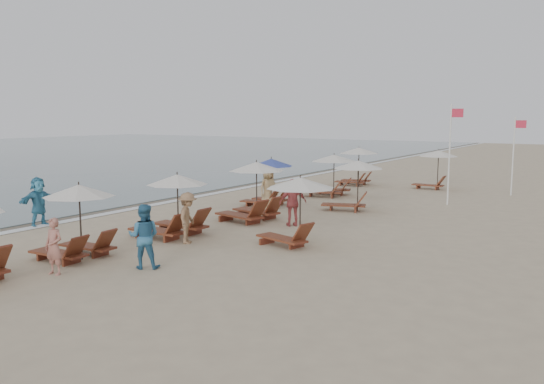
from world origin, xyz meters
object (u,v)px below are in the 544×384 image
Objects in this scene: lounger_station_3 at (251,194)px; beachgoer_mid_a at (144,236)px; flag_pole_near at (450,150)px; lounger_station_2 at (172,209)px; lounger_station_4 at (268,182)px; lounger_station_1 at (75,223)px; lounger_station_5 at (330,175)px; beachgoer_far_a at (293,203)px; inland_station_2 at (435,163)px; beachgoer_near at (54,246)px; beachgoer_mid_b at (188,218)px; beachgoer_far_b at (268,188)px; lounger_station_6 at (356,164)px; inland_station_1 at (352,180)px; inland_station_0 at (293,202)px; waterline_walker at (39,201)px.

beachgoer_mid_a is (1.53, -7.44, -0.17)m from lounger_station_3.
flag_pole_near is (4.11, 15.76, 1.71)m from beachgoer_mid_a.
lounger_station_2 is 1.12× the size of lounger_station_4.
lounger_station_5 is at bearing 88.24° from lounger_station_1.
inland_station_2 is at bearing -141.32° from beachgoer_far_a.
lounger_station_2 is 1.72× the size of beachgoer_near.
beachgoer_near is at bearing -90.23° from lounger_station_3.
lounger_station_4 is at bearing -12.58° from beachgoer_mid_b.
flag_pole_near is (5.67, 17.49, 1.84)m from beachgoer_near.
inland_station_2 is 1.40× the size of beachgoer_mid_a.
inland_station_2 reaches higher than beachgoer_mid_a.
beachgoer_far_b is at bearing 92.86° from lounger_station_2.
lounger_station_3 is 1.07× the size of lounger_station_6.
lounger_station_3 is (0.94, 7.75, -0.01)m from lounger_station_1.
lounger_station_4 reaches higher than beachgoer_far_b.
beachgoer_far_a is 9.31m from flag_pole_near.
beachgoer_far_a is at bearing 71.09° from beachgoer_near.
lounger_station_5 is at bearing -22.07° from beachgoer_mid_b.
beachgoer_far_a is (3.17, -13.11, -0.39)m from lounger_station_6.
lounger_station_3 reaches higher than inland_station_2.
beachgoer_near is at bearing -87.07° from lounger_station_6.
beachgoer_near is (-3.43, -22.88, -0.72)m from inland_station_2.
lounger_station_2 is 0.96× the size of lounger_station_3.
lounger_station_6 is 0.54× the size of flag_pole_near.
beachgoer_mid_a is at bearing 40.71° from beachgoer_far_a.
beachgoer_far_b is (-0.08, 10.64, -0.14)m from lounger_station_1.
inland_station_1 is at bearing -45.07° from beachgoer_far_b.
lounger_station_3 is 4.50m from beachgoer_mid_b.
inland_station_0 is at bearing 46.54° from lounger_station_1.
lounger_station_2 is 1.46× the size of beachgoer_mid_a.
lounger_station_6 reaches higher than beachgoer_mid_b.
waterline_walker reaches higher than beachgoer_mid_b.
lounger_station_5 is at bearing -113.44° from beachgoer_mid_a.
beachgoer_far_b is at bearing -106.93° from beachgoer_mid_a.
flag_pole_near is (7.10, 4.77, 1.48)m from lounger_station_4.
beachgoer_far_b is at bearing -112.17° from inland_station_2.
beachgoer_mid_b is at bearing 76.80° from beachgoer_near.
lounger_station_4 is 11.39m from beachgoer_mid_a.
lounger_station_3 is (0.68, 3.90, 0.09)m from lounger_station_2.
beachgoer_mid_a is (2.46, 0.30, -0.18)m from lounger_station_1.
beachgoer_near is 9.32m from beachgoer_far_a.
inland_station_0 is at bearing 74.58° from beachgoer_far_a.
beachgoer_far_a is (-1.39, -13.79, -0.58)m from inland_station_2.
inland_station_1 reaches higher than beachgoer_far_a.
inland_station_0 reaches higher than waterline_walker.
lounger_station_5 is (1.01, 4.45, -0.02)m from lounger_station_4.
lounger_station_3 reaches higher than beachgoer_mid_a.
waterline_walker is (-5.59, -1.28, -0.04)m from lounger_station_2.
lounger_station_3 is at bearing -47.97° from beachgoer_far_a.
beachgoer_mid_a is (2.99, -10.99, -0.23)m from lounger_station_4.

